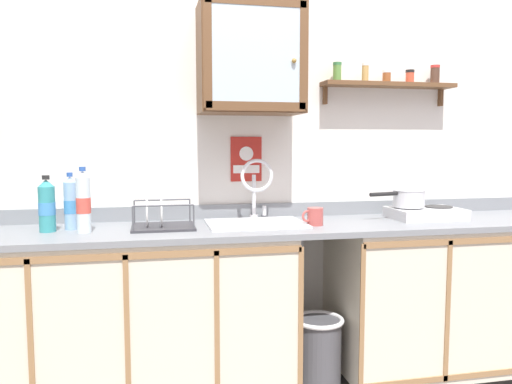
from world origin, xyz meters
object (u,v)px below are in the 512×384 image
Objects in this scene: bottle_water_clear_0 at (83,203)px; bottle_detergent_teal_1 at (47,206)px; hot_plate_stove at (425,213)px; dish_rack at (161,222)px; trash_bin at (318,356)px; saucepan at (408,198)px; bottle_water_blue_2 at (71,204)px; mug at (315,216)px; wall_cabinet at (250,59)px; warning_sign at (246,159)px; sink at (256,226)px.

bottle_water_clear_0 is 0.19m from bottle_detergent_teal_1.
hot_plate_stove is 1.43× the size of bottle_detergent_teal_1.
trash_bin is at bearing -8.02° from dish_rack.
dish_rack is at bearing -179.35° from hot_plate_stove.
bottle_water_clear_0 is 1.43m from trash_bin.
saucepan is 1.12× the size of bottle_water_clear_0.
bottle_water_blue_2 is 0.90× the size of dish_rack.
wall_cabinet is (-0.30, 0.19, 0.82)m from mug.
saucepan is 0.60m from mug.
mug is (0.78, -0.07, 0.01)m from dish_rack.
bottle_water_clear_0 is 1.01× the size of dish_rack.
hot_plate_stove is 0.13m from saucepan.
warning_sign reaches higher than trash_bin.
warning_sign is at bearing 91.35° from sink.
dish_rack reaches higher than saucepan.
bottle_water_clear_0 is 1.15× the size of bottle_detergent_teal_1.
mug is (1.21, -0.12, -0.08)m from bottle_water_blue_2.
bottle_detergent_teal_1 is at bearing -173.94° from wall_cabinet.
bottle_water_blue_2 is 1.17m from wall_cabinet.
bottle_water_clear_0 is (-1.82, -0.08, 0.11)m from hot_plate_stove.
bottle_water_blue_2 is (-1.80, 0.01, 0.01)m from saucepan.
bottle_water_blue_2 is (-0.07, 0.11, -0.02)m from bottle_water_clear_0.
saucepan is 1.39× the size of warning_sign.
saucepan is 1.90m from bottle_detergent_teal_1.
dish_rack is 2.60× the size of mug.
bottle_detergent_teal_1 is 0.11m from bottle_water_blue_2.
wall_cabinet is (0.84, 0.17, 0.72)m from bottle_water_clear_0.
saucepan is 1.80m from bottle_water_blue_2.
wall_cabinet reaches higher than dish_rack.
bottle_detergent_teal_1 is 2.28× the size of mug.
bottle_water_clear_0 is at bearing -174.13° from sink.
bottle_detergent_teal_1 is at bearing -155.53° from bottle_water_blue_2.
bottle_water_clear_0 is 1.25× the size of warning_sign.
trash_bin is at bearing -65.73° from mug.
warning_sign reaches higher than sink.
trash_bin is (1.33, -0.12, -0.81)m from bottle_detergent_teal_1.
bottle_water_blue_2 is 0.65× the size of trash_bin.
bottle_water_clear_0 is at bearing -19.66° from bottle_detergent_teal_1.
sink is at bearing 155.24° from trash_bin.
trash_bin is at bearing -35.10° from wall_cabinet.
sink reaches higher than hot_plate_stove.
sink is at bearing -88.65° from warning_sign.
bottle_water_blue_2 is at bearing 124.39° from bottle_water_clear_0.
bottle_detergent_teal_1 is 1.26m from wall_cabinet.
saucepan is at bearing 14.65° from trash_bin.
wall_cabinet is 1.60m from trash_bin.
bottle_detergent_teal_1 is at bearing 176.58° from mug.
wall_cabinet is 0.55m from warning_sign.
trash_bin is (0.31, -0.14, -0.68)m from sink.
saucepan reaches higher than hot_plate_stove.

